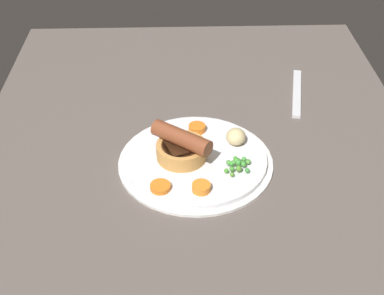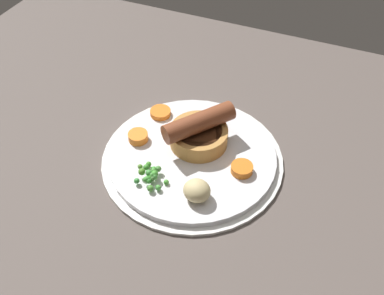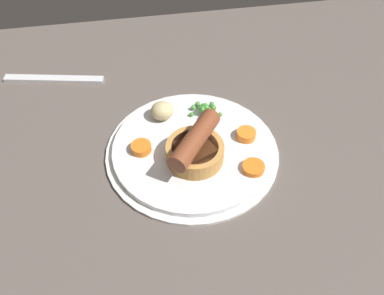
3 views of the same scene
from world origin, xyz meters
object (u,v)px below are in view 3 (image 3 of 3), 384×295
pea_pile (205,109)px  carrot_slice_2 (247,136)px  carrot_slice_0 (141,147)px  sausage_pudding (198,148)px  fork (54,79)px  carrot_slice_1 (253,168)px  dinner_plate (195,150)px  potato_chunk_0 (162,111)px

pea_pile → carrot_slice_2: (-5.24, 6.53, -0.35)cm
carrot_slice_0 → carrot_slice_2: (-16.21, 0.38, 0.05)cm
sausage_pudding → pea_pile: sausage_pudding is taller
pea_pile → fork: size_ratio=0.29×
carrot_slice_2 → fork: carrot_slice_2 is taller
carrot_slice_1 → carrot_slice_2: carrot_slice_2 is taller
carrot_slice_1 → fork: (29.83, -27.49, -1.52)cm
dinner_plate → carrot_slice_0: 8.20cm
dinner_plate → fork: size_ratio=1.47×
fork → sausage_pudding: bearing=144.3°
potato_chunk_0 → carrot_slice_0: 7.68cm
potato_chunk_0 → fork: 23.37cm
pea_pile → fork: pea_pile is taller
carrot_slice_2 → fork: bearing=-35.0°
sausage_pudding → carrot_slice_0: size_ratio=3.36×
dinner_plate → carrot_slice_2: carrot_slice_2 is taller
sausage_pudding → carrot_slice_2: bearing=-34.3°
sausage_pudding → fork: sausage_pudding is taller
carrot_slice_1 → potato_chunk_0: bearing=-48.3°
pea_pile → carrot_slice_1: 13.57cm
potato_chunk_0 → sausage_pudding: bearing=113.2°
dinner_plate → pea_pile: (-2.92, -6.84, 1.80)cm
dinner_plate → potato_chunk_0: 8.53cm
carrot_slice_0 → dinner_plate: bearing=175.1°
dinner_plate → carrot_slice_0: size_ratio=8.61×
potato_chunk_0 → carrot_slice_0: bearing=58.2°
dinner_plate → sausage_pudding: (-0.08, 2.39, 3.03)cm
sausage_pudding → fork: bearing=80.2°
dinner_plate → carrot_slice_0: carrot_slice_0 is taller
carrot_slice_1 → carrot_slice_2: (-0.57, -6.19, 0.20)cm
carrot_slice_2 → fork: (30.40, -21.30, -1.72)cm
dinner_plate → pea_pile: pea_pile is taller
pea_pile → carrot_slice_0: bearing=29.3°
potato_chunk_0 → carrot_slice_2: size_ratio=1.24×
sausage_pudding → carrot_slice_2: sausage_pudding is taller
carrot_slice_1 → fork: carrot_slice_1 is taller
potato_chunk_0 → carrot_slice_1: (-11.62, 13.06, -1.00)cm
pea_pile → potato_chunk_0: bearing=-2.8°
carrot_slice_0 → carrot_slice_1: 16.97cm
carrot_slice_0 → carrot_slice_1: size_ratio=0.94×
carrot_slice_0 → carrot_slice_1: (-15.64, 6.57, -0.15)cm
pea_pile → potato_chunk_0: (6.95, -0.33, 0.45)cm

